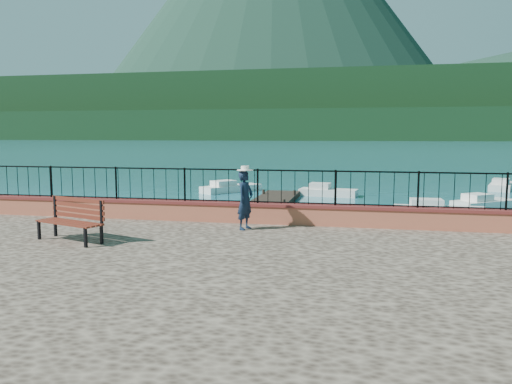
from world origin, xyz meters
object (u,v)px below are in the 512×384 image
at_px(park_bench, 71,229).
at_px(boat_4, 328,189).
at_px(person, 245,200).
at_px(boat_2, 485,201).
at_px(boat_3, 231,186).
at_px(boat_5, 501,183).
at_px(boat_0, 165,211).
at_px(boat_1, 440,207).

height_order(park_bench, boat_4, park_bench).
height_order(person, boat_4, person).
relative_size(boat_2, boat_3, 0.82).
bearing_deg(boat_4, boat_2, -15.62).
xyz_separation_m(person, boat_5, (12.45, 23.68, -1.59)).
bearing_deg(boat_0, boat_5, 54.98).
distance_m(boat_0, boat_1, 12.51).
bearing_deg(boat_4, boat_3, 179.89).
xyz_separation_m(person, boat_2, (9.20, 13.97, -1.59)).
relative_size(boat_0, boat_1, 1.01).
xyz_separation_m(boat_0, boat_1, (11.99, 3.58, 0.00)).
height_order(boat_1, boat_3, same).
relative_size(boat_2, boat_5, 0.84).
bearing_deg(park_bench, boat_3, 113.70).
xyz_separation_m(boat_0, boat_2, (14.56, 6.53, 0.00)).
height_order(boat_1, boat_5, same).
bearing_deg(boat_5, park_bench, 166.31).
bearing_deg(boat_1, boat_3, 147.36).
distance_m(person, boat_4, 17.67).
relative_size(boat_2, boat_4, 1.00).
bearing_deg(boat_1, park_bench, -128.25).
relative_size(boat_4, boat_5, 0.84).
bearing_deg(park_bench, boat_1, 71.75).
height_order(person, boat_2, person).
bearing_deg(boat_1, boat_4, 129.72).
distance_m(park_bench, boat_0, 9.96).
height_order(boat_3, boat_5, same).
bearing_deg(person, boat_0, 54.01).
relative_size(boat_1, boat_3, 0.97).
bearing_deg(boat_1, boat_0, -163.78).
xyz_separation_m(boat_2, boat_4, (-8.08, 3.59, 0.00)).
height_order(boat_0, boat_4, same).
distance_m(person, boat_0, 9.31).
xyz_separation_m(boat_1, boat_4, (-5.51, 6.53, 0.00)).
relative_size(boat_3, boat_4, 1.22).
height_order(park_bench, boat_5, park_bench).
xyz_separation_m(boat_0, boat_3, (0.13, 11.06, 0.00)).
xyz_separation_m(boat_0, boat_5, (17.81, 16.24, 0.00)).
distance_m(person, boat_5, 26.81).
xyz_separation_m(person, boat_3, (-5.23, 18.50, -1.59)).
distance_m(boat_1, boat_5, 13.94).
relative_size(boat_1, boat_2, 1.18).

